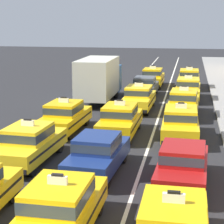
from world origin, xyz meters
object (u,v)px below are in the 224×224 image
at_px(taxi_center_sixth, 153,77).
at_px(taxi_right_fifth, 188,88).
at_px(taxi_center_nearest, 60,209).
at_px(taxi_right_fourth, 184,102).
at_px(taxi_center_third, 120,119).
at_px(sedan_center_fifth, 145,86).
at_px(taxi_right_third, 181,123).
at_px(sedan_center_second, 98,153).
at_px(taxi_right_sixth, 189,78).
at_px(sedan_right_second, 183,164).
at_px(taxi_center_fourth, 139,97).
at_px(box_truck_left_fourth, 100,78).
at_px(taxi_left_second, 30,143).
at_px(taxi_left_third, 65,116).

bearing_deg(taxi_center_sixth, taxi_right_fifth, -60.63).
height_order(taxi_center_nearest, taxi_right_fourth, same).
distance_m(taxi_center_third, sedan_center_fifth, 11.47).
bearing_deg(taxi_right_fifth, taxi_right_fourth, -92.35).
bearing_deg(taxi_right_third, sedan_center_second, -119.79).
height_order(taxi_center_third, taxi_center_sixth, same).
bearing_deg(taxi_center_third, taxi_right_sixth, 77.99).
bearing_deg(sedan_right_second, taxi_center_sixth, 97.92).
xyz_separation_m(taxi_center_fourth, sedan_right_second, (3.19, -12.70, -0.03)).
height_order(box_truck_left_fourth, taxi_right_sixth, box_truck_left_fourth).
distance_m(taxi_left_second, box_truck_left_fourth, 13.75).
bearing_deg(taxi_center_sixth, taxi_right_fourth, -75.12).
bearing_deg(taxi_right_sixth, sedan_center_second, -98.92).
bearing_deg(sedan_center_second, taxi_left_second, 167.62).
xyz_separation_m(taxi_center_nearest, taxi_center_third, (-0.08, 10.79, 0.00)).
xyz_separation_m(sedan_right_second, taxi_right_fourth, (-0.19, 11.59, 0.03)).
bearing_deg(taxi_left_third, taxi_right_fourth, 38.61).
xyz_separation_m(sedan_center_second, taxi_center_fourth, (0.18, 11.97, 0.03)).
distance_m(taxi_right_third, taxi_right_sixth, 16.52).
relative_size(taxi_left_second, sedan_center_second, 1.06).
xyz_separation_m(taxi_center_sixth, sedan_right_second, (3.18, -22.83, -0.03)).
height_order(taxi_left_third, taxi_center_nearest, same).
relative_size(taxi_center_nearest, sedan_right_second, 1.05).
xyz_separation_m(box_truck_left_fourth, sedan_center_fifth, (3.07, 2.67, -0.93)).
height_order(box_truck_left_fourth, taxi_center_sixth, box_truck_left_fourth).
bearing_deg(sedan_right_second, taxi_right_third, 92.25).
height_order(taxi_left_third, taxi_right_sixth, same).
height_order(taxi_center_nearest, taxi_center_third, same).
xyz_separation_m(sedan_center_second, sedan_right_second, (3.38, -0.74, 0.00)).
height_order(taxi_center_sixth, taxi_right_third, same).
xyz_separation_m(taxi_right_fifth, taxi_right_sixth, (0.04, 5.60, 0.00)).
relative_size(taxi_center_nearest, sedan_center_second, 1.04).
relative_size(sedan_center_fifth, sedan_right_second, 0.99).
bearing_deg(taxi_left_second, taxi_right_third, 37.22).
bearing_deg(taxi_right_fourth, sedan_center_second, -106.35).
bearing_deg(taxi_right_sixth, taxi_center_third, -102.01).
distance_m(taxi_center_fourth, taxi_right_fourth, 3.20).
height_order(taxi_center_third, taxi_right_sixth, same).
bearing_deg(taxi_right_fourth, sedan_center_fifth, 116.88).
bearing_deg(taxi_center_fourth, taxi_center_sixth, 89.92).
relative_size(taxi_left_third, taxi_right_third, 1.01).
bearing_deg(taxi_right_sixth, sedan_center_fifth, -124.83).
relative_size(box_truck_left_fourth, taxi_center_nearest, 1.52).
relative_size(sedan_right_second, taxi_right_third, 0.95).
relative_size(taxi_left_second, taxi_center_fourth, 1.01).
relative_size(box_truck_left_fourth, taxi_right_third, 1.52).
bearing_deg(box_truck_left_fourth, taxi_right_fourth, -29.73).
distance_m(taxi_center_nearest, taxi_right_fifth, 21.83).
bearing_deg(sedan_center_second, taxi_right_third, 60.21).
bearing_deg(taxi_left_third, taxi_center_sixth, 78.42).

